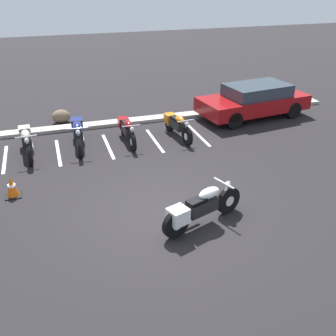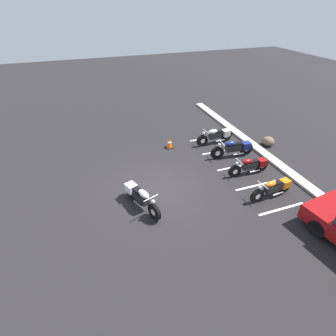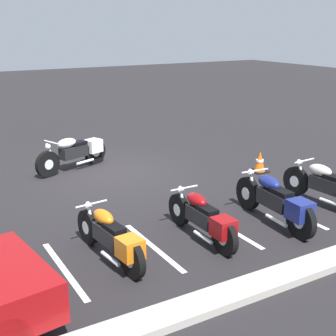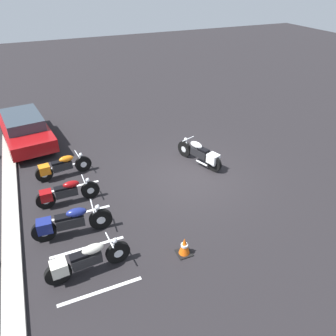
{
  "view_description": "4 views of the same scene",
  "coord_description": "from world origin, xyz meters",
  "px_view_note": "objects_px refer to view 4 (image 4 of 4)",
  "views": [
    {
      "loc": [
        -2.3,
        -7.61,
        5.27
      ],
      "look_at": [
        0.48,
        1.07,
        0.63
      ],
      "focal_mm": 42.0,
      "sensor_mm": 36.0,
      "label": 1
    },
    {
      "loc": [
        8.37,
        -2.36,
        6.94
      ],
      "look_at": [
        -0.88,
        0.95,
        0.47
      ],
      "focal_mm": 28.0,
      "sensor_mm": 36.0,
      "label": 2
    },
    {
      "loc": [
        4.57,
        10.94,
        3.74
      ],
      "look_at": [
        -0.19,
        2.75,
        0.82
      ],
      "focal_mm": 50.0,
      "sensor_mm": 36.0,
      "label": 3
    },
    {
      "loc": [
        -9.25,
        4.91,
        6.82
      ],
      "look_at": [
        -0.52,
        1.18,
        0.94
      ],
      "focal_mm": 35.0,
      "sensor_mm": 36.0,
      "label": 4
    }
  ],
  "objects_px": {
    "parked_bike_1": "(68,222)",
    "parked_bike_2": "(65,193)",
    "parked_bike_0": "(84,261)",
    "parked_bike_3": "(61,167)",
    "motorcycle_white_featured": "(201,154)",
    "traffic_cone": "(184,246)",
    "car_red": "(25,128)"
  },
  "relations": [
    {
      "from": "parked_bike_2",
      "to": "car_red",
      "type": "height_order",
      "value": "car_red"
    },
    {
      "from": "parked_bike_0",
      "to": "parked_bike_1",
      "type": "xyz_separation_m",
      "value": [
        1.61,
        0.15,
        0.02
      ]
    },
    {
      "from": "parked_bike_2",
      "to": "car_red",
      "type": "relative_size",
      "value": 0.46
    },
    {
      "from": "motorcycle_white_featured",
      "to": "traffic_cone",
      "type": "xyz_separation_m",
      "value": [
        -4.1,
        2.69,
        -0.21
      ]
    },
    {
      "from": "motorcycle_white_featured",
      "to": "parked_bike_2",
      "type": "relative_size",
      "value": 1.04
    },
    {
      "from": "motorcycle_white_featured",
      "to": "parked_bike_3",
      "type": "height_order",
      "value": "motorcycle_white_featured"
    },
    {
      "from": "motorcycle_white_featured",
      "to": "parked_bike_0",
      "type": "xyz_separation_m",
      "value": [
        -3.72,
        5.33,
        -0.01
      ]
    },
    {
      "from": "car_red",
      "to": "traffic_cone",
      "type": "xyz_separation_m",
      "value": [
        -8.89,
        -3.6,
        -0.42
      ]
    },
    {
      "from": "parked_bike_2",
      "to": "parked_bike_0",
      "type": "bearing_deg",
      "value": -89.64
    },
    {
      "from": "parked_bike_1",
      "to": "traffic_cone",
      "type": "relative_size",
      "value": 4.11
    },
    {
      "from": "motorcycle_white_featured",
      "to": "parked_bike_2",
      "type": "height_order",
      "value": "motorcycle_white_featured"
    },
    {
      "from": "motorcycle_white_featured",
      "to": "parked_bike_0",
      "type": "bearing_deg",
      "value": 105.22
    },
    {
      "from": "parked_bike_0",
      "to": "traffic_cone",
      "type": "xyz_separation_m",
      "value": [
        -0.38,
        -2.64,
        -0.2
      ]
    },
    {
      "from": "motorcycle_white_featured",
      "to": "parked_bike_0",
      "type": "relative_size",
      "value": 0.98
    },
    {
      "from": "parked_bike_0",
      "to": "motorcycle_white_featured",
      "type": "bearing_deg",
      "value": 30.81
    },
    {
      "from": "parked_bike_0",
      "to": "traffic_cone",
      "type": "bearing_deg",
      "value": -12.34
    },
    {
      "from": "motorcycle_white_featured",
      "to": "parked_bike_2",
      "type": "distance_m",
      "value": 5.38
    },
    {
      "from": "car_red",
      "to": "traffic_cone",
      "type": "distance_m",
      "value": 9.6
    },
    {
      "from": "motorcycle_white_featured",
      "to": "traffic_cone",
      "type": "bearing_deg",
      "value": 127.07
    },
    {
      "from": "motorcycle_white_featured",
      "to": "parked_bike_3",
      "type": "xyz_separation_m",
      "value": [
        1.25,
        5.25,
        -0.04
      ]
    },
    {
      "from": "parked_bike_3",
      "to": "traffic_cone",
      "type": "distance_m",
      "value": 5.93
    },
    {
      "from": "parked_bike_1",
      "to": "parked_bike_2",
      "type": "relative_size",
      "value": 1.11
    },
    {
      "from": "parked_bike_2",
      "to": "parked_bike_3",
      "type": "relative_size",
      "value": 0.99
    },
    {
      "from": "parked_bike_0",
      "to": "parked_bike_3",
      "type": "bearing_deg",
      "value": 85.0
    },
    {
      "from": "traffic_cone",
      "to": "car_red",
      "type": "bearing_deg",
      "value": 22.04
    },
    {
      "from": "parked_bike_0",
      "to": "parked_bike_1",
      "type": "bearing_deg",
      "value": 91.16
    },
    {
      "from": "parked_bike_3",
      "to": "car_red",
      "type": "height_order",
      "value": "car_red"
    },
    {
      "from": "parked_bike_2",
      "to": "traffic_cone",
      "type": "relative_size",
      "value": 3.69
    },
    {
      "from": "parked_bike_1",
      "to": "parked_bike_3",
      "type": "bearing_deg",
      "value": 89.99
    },
    {
      "from": "parked_bike_1",
      "to": "traffic_cone",
      "type": "height_order",
      "value": "parked_bike_1"
    },
    {
      "from": "parked_bike_0",
      "to": "parked_bike_2",
      "type": "bearing_deg",
      "value": 86.37
    },
    {
      "from": "car_red",
      "to": "parked_bike_3",
      "type": "bearing_deg",
      "value": 8.78
    }
  ]
}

